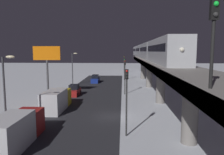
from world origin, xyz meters
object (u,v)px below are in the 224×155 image
commercial_billboard (47,58)px  sedan_red (74,91)px  box_truck (15,130)px  traffic_light_near (127,93)px  delivery_van (56,100)px  sedan_blue (95,79)px  traffic_light_far (124,65)px  rail_signal (214,29)px  traffic_light_mid (125,72)px  traffic_light_distant (124,62)px  subway_train (145,51)px

commercial_billboard → sedan_red: bearing=-163.4°
box_truck → traffic_light_near: traffic_light_near is taller
delivery_van → traffic_light_near: size_ratio=1.16×
traffic_light_near → commercial_billboard: 22.52m
sedan_blue → delivery_van: 26.78m
traffic_light_far → commercial_billboard: size_ratio=0.72×
sedan_red → delivery_van: delivery_van is taller
rail_signal → box_truck: 16.97m
rail_signal → traffic_light_near: 11.67m
sedan_red → delivery_van: size_ratio=0.57×
traffic_light_mid → commercial_billboard: commercial_billboard is taller
sedan_red → sedan_blue: 16.76m
box_truck → traffic_light_far: traffic_light_far is taller
traffic_light_far → traffic_light_distant: 20.30m
box_truck → traffic_light_distant: bearing=-98.5°
sedan_red → traffic_light_distant: (-9.30, -41.92, 3.41)m
subway_train → traffic_light_distant: bearing=-75.9°
rail_signal → box_truck: bearing=-29.0°
sedan_blue → traffic_light_mid: 17.42m
delivery_van → traffic_light_mid: (-9.50, -11.35, 2.85)m
sedan_red → traffic_light_near: traffic_light_near is taller
traffic_light_mid → sedan_blue: bearing=-64.0°
traffic_light_mid → sedan_red: bearing=8.0°
sedan_blue → commercial_billboard: size_ratio=0.53×
rail_signal → commercial_billboard: bearing=-57.8°
box_truck → rail_signal: bearing=151.0°
delivery_van → traffic_light_far: (-9.50, -31.66, 2.85)m
sedan_red → sedan_blue: (-1.80, -16.66, 0.01)m
sedan_red → rail_signal: bearing=114.2°
traffic_light_mid → traffic_light_distant: same height
sedan_blue → traffic_light_near: 36.59m
sedan_red → traffic_light_near: (-9.30, 18.99, 3.41)m
box_truck → traffic_light_distant: 64.28m
subway_train → traffic_light_distant: size_ratio=11.57×
subway_train → traffic_light_near: (5.50, 39.02, -3.94)m
traffic_light_distant → rail_signal: bearing=93.0°
subway_train → traffic_light_near: bearing=82.0°
sedan_blue → box_truck: 38.31m
traffic_light_near → traffic_light_mid: bearing=-90.0°
traffic_light_near → traffic_light_far: bearing=-90.0°
traffic_light_near → box_truck: bearing=15.3°
box_truck → traffic_light_near: size_ratio=1.16×
sedan_blue → traffic_light_far: 9.61m
traffic_light_near → traffic_light_mid: (0.00, -20.30, 0.00)m
sedan_red → traffic_light_mid: traffic_light_mid is taller
subway_train → delivery_van: subway_train is taller
box_truck → traffic_light_mid: (-9.50, -22.90, 2.85)m
delivery_van → traffic_light_near: 13.36m
subway_train → rail_signal: rail_signal is taller
box_truck → traffic_light_near: bearing=-164.7°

